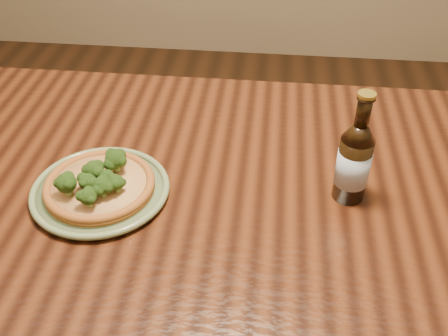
# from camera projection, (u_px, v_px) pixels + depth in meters

# --- Properties ---
(table) EXTENTS (1.60, 0.90, 0.75)m
(table) POSITION_uv_depth(u_px,v_px,m) (137.00, 211.00, 1.16)
(table) COLOR #411D0D
(table) RESTS_ON ground
(plate) EXTENTS (0.28, 0.28, 0.02)m
(plate) POSITION_uv_depth(u_px,v_px,m) (100.00, 190.00, 1.06)
(plate) COLOR #697953
(plate) RESTS_ON table
(pizza) EXTENTS (0.22, 0.22, 0.07)m
(pizza) POSITION_uv_depth(u_px,v_px,m) (99.00, 184.00, 1.05)
(pizza) COLOR #945421
(pizza) RESTS_ON plate
(beer_bottle) EXTENTS (0.07, 0.07, 0.24)m
(beer_bottle) POSITION_uv_depth(u_px,v_px,m) (354.00, 161.00, 1.01)
(beer_bottle) COLOR black
(beer_bottle) RESTS_ON table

